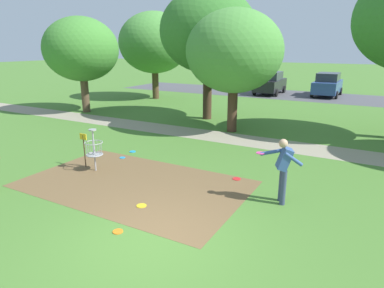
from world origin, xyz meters
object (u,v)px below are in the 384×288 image
object	(u,v)px
player_foreground_watching	(283,167)
frisbee_mid_grass	(141,206)
frisbee_near_basket	(133,152)
frisbee_by_tee	(122,158)
tree_mid_left	(208,31)
frisbee_far_right	(237,179)
tree_mid_center	(154,43)
parked_car_leftmost	(270,83)
disc_golf_basket	(93,148)
parked_car_center_left	(328,85)
tree_mid_right	(81,50)
tree_far_left	(234,52)
frisbee_far_left	(118,231)

from	to	relation	value
player_foreground_watching	frisbee_mid_grass	size ratio (longest dim) A/B	6.71
frisbee_mid_grass	frisbee_near_basket	bearing A→B (deg)	131.50
frisbee_by_tee	tree_mid_left	distance (m)	8.94
frisbee_far_right	tree_mid_center	distance (m)	17.36
tree_mid_center	parked_car_leftmost	bearing A→B (deg)	44.62
disc_golf_basket	frisbee_mid_grass	xyz separation A→B (m)	(2.92, -1.33, -0.74)
frisbee_mid_grass	parked_car_center_left	size ratio (longest dim) A/B	0.06
frisbee_far_right	parked_car_center_left	size ratio (longest dim) A/B	0.06
player_foreground_watching	frisbee_mid_grass	bearing A→B (deg)	-147.43
player_foreground_watching	tree_mid_right	bearing A→B (deg)	154.27
frisbee_far_right	disc_golf_basket	bearing A→B (deg)	-160.71
parked_car_center_left	parked_car_leftmost	bearing A→B (deg)	-167.10
frisbee_by_tee	parked_car_center_left	xyz separation A→B (m)	(4.12, 20.22, 0.91)
disc_golf_basket	parked_car_leftmost	world-z (taller)	parked_car_leftmost
frisbee_near_basket	tree_far_left	distance (m)	6.43
tree_mid_left	tree_far_left	xyz separation A→B (m)	(2.32, -2.00, -0.97)
player_foreground_watching	tree_far_left	size ratio (longest dim) A/B	0.31
frisbee_near_basket	tree_mid_center	world-z (taller)	tree_mid_center
tree_mid_right	parked_car_leftmost	bearing A→B (deg)	60.64
frisbee_far_right	parked_car_leftmost	bearing A→B (deg)	103.75
disc_golf_basket	parked_car_center_left	world-z (taller)	parked_car_center_left
frisbee_far_left	parked_car_center_left	xyz separation A→B (m)	(0.87, 24.19, 0.91)
disc_golf_basket	frisbee_far_left	size ratio (longest dim) A/B	6.11
tree_far_left	parked_car_center_left	xyz separation A→B (m)	(2.19, 14.59, -2.74)
parked_car_leftmost	parked_car_center_left	world-z (taller)	same
tree_mid_left	tree_mid_center	distance (m)	8.31
disc_golf_basket	frisbee_by_tee	xyz separation A→B (m)	(-0.02, 1.40, -0.74)
frisbee_far_right	tree_far_left	world-z (taller)	tree_far_left
frisbee_near_basket	player_foreground_watching	bearing A→B (deg)	-14.26
frisbee_near_basket	frisbee_by_tee	bearing A→B (deg)	-79.40
tree_far_left	frisbee_far_right	bearing A→B (deg)	-65.90
frisbee_by_tee	frisbee_mid_grass	bearing A→B (deg)	-42.83
frisbee_mid_grass	tree_mid_right	xyz separation A→B (m)	(-10.75, 8.57, 3.69)
player_foreground_watching	parked_car_leftmost	bearing A→B (deg)	107.36
frisbee_by_tee	frisbee_far_right	distance (m)	4.39
tree_far_left	parked_car_leftmost	world-z (taller)	tree_far_left
tree_far_left	parked_car_leftmost	distance (m)	14.03
frisbee_far_left	frisbee_mid_grass	bearing A→B (deg)	103.70
parked_car_center_left	tree_mid_center	bearing A→B (deg)	-145.31
disc_golf_basket	tree_mid_right	size ratio (longest dim) A/B	0.25
frisbee_mid_grass	tree_mid_left	xyz separation A→B (m)	(-3.34, 10.37, 4.62)
frisbee_far_left	frisbee_far_right	size ratio (longest dim) A/B	0.91
disc_golf_basket	parked_car_leftmost	xyz separation A→B (m)	(-0.30, 20.61, 0.17)
parked_car_leftmost	frisbee_far_left	bearing A→B (deg)	-81.35
tree_far_left	tree_mid_left	bearing A→B (deg)	139.15
disc_golf_basket	tree_far_left	bearing A→B (deg)	74.86
frisbee_far_left	tree_mid_center	size ratio (longest dim) A/B	0.04
frisbee_near_basket	tree_mid_left	bearing A→B (deg)	92.08
tree_mid_right	frisbee_near_basket	bearing A→B (deg)	-33.57
tree_mid_left	tree_mid_center	size ratio (longest dim) A/B	1.07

